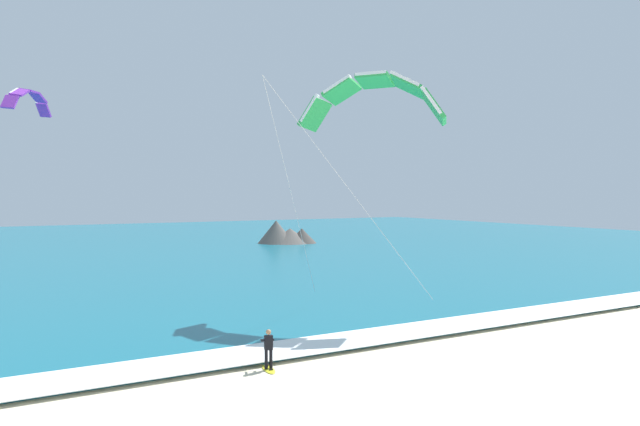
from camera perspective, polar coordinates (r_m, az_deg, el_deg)
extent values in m
cube|color=#146075|center=(84.22, -23.80, -3.18)|extent=(200.00, 120.00, 0.20)
cube|color=white|center=(26.93, -10.08, -13.47)|extent=(200.00, 3.00, 0.04)
ellipsoid|color=yellow|center=(25.91, -4.89, -14.51)|extent=(0.69, 1.46, 0.05)
cube|color=black|center=(26.12, -5.12, -14.28)|extent=(0.17, 0.09, 0.04)
cube|color=black|center=(25.69, -4.65, -14.56)|extent=(0.17, 0.09, 0.04)
cylinder|color=black|center=(25.78, -5.11, -13.69)|extent=(0.14, 0.14, 0.84)
cylinder|color=black|center=(25.83, -4.67, -13.66)|extent=(0.14, 0.14, 0.84)
cube|color=black|center=(25.62, -4.90, -12.12)|extent=(0.37, 0.26, 0.60)
sphere|color=#9E704C|center=(25.52, -4.90, -11.16)|extent=(0.22, 0.22, 0.22)
cylinder|color=black|center=(25.72, -5.38, -11.95)|extent=(0.18, 0.51, 0.22)
cylinder|color=black|center=(25.80, -4.59, -11.91)|extent=(0.18, 0.51, 0.22)
cylinder|color=black|center=(25.97, -5.11, -11.82)|extent=(0.55, 0.14, 0.04)
cube|color=#3F3F42|center=(25.79, -4.96, -12.53)|extent=(0.13, 0.10, 0.10)
cube|color=green|center=(35.35, 10.77, 9.82)|extent=(1.94, 2.30, 2.07)
cube|color=white|center=(34.72, 10.49, 10.43)|extent=(0.94, 1.19, 1.73)
cube|color=green|center=(36.37, 8.37, 11.82)|extent=(2.35, 2.62, 1.56)
cube|color=white|center=(35.76, 8.05, 12.45)|extent=(1.27, 1.61, 1.11)
cube|color=green|center=(37.24, 5.23, 12.38)|extent=(2.54, 2.62, 0.70)
cube|color=white|center=(36.65, 4.85, 13.00)|extent=(1.36, 1.75, 0.25)
cube|color=green|center=(37.79, 2.06, 11.46)|extent=(2.47, 2.36, 1.56)
cube|color=white|center=(37.20, 1.63, 12.05)|extent=(1.22, 1.62, 1.11)
cube|color=green|center=(37.90, -0.50, 9.32)|extent=(2.25, 1.78, 2.07)
cube|color=white|center=(37.31, -0.97, 9.86)|extent=(0.92, 1.15, 1.73)
cylinder|color=#B2B2B7|center=(29.80, 3.97, 0.69)|extent=(12.38, 3.71, 11.05)
cylinder|color=#B2B2B7|center=(31.35, -2.48, 0.75)|extent=(8.04, 9.87, 11.05)
cube|color=purple|center=(52.39, -27.29, 9.34)|extent=(1.37, 1.19, 1.21)
cube|color=white|center=(52.65, -27.71, 9.42)|extent=(0.58, 0.72, 1.06)
cube|color=purple|center=(53.29, -26.58, 10.17)|extent=(1.54, 1.51, 0.87)
cube|color=white|center=(53.54, -26.99, 10.26)|extent=(0.77, 1.00, 0.67)
cube|color=purple|center=(54.42, -25.79, 10.35)|extent=(1.57, 1.63, 0.32)
cube|color=white|center=(54.67, -26.20, 10.43)|extent=(0.84, 1.08, 0.14)
cube|color=purple|center=(55.52, -25.12, 9.85)|extent=(1.49, 1.60, 0.87)
cube|color=white|center=(55.76, -25.52, 9.94)|extent=(0.78, 1.00, 0.67)
cube|color=purple|center=(56.34, -24.70, 8.84)|extent=(1.26, 1.37, 1.21)
cube|color=white|center=(56.58, -25.10, 8.92)|extent=(0.58, 0.73, 1.06)
cone|color=#47423D|center=(85.76, -1.73, -2.22)|extent=(4.55, 4.55, 2.31)
cone|color=#56514C|center=(85.58, -4.17, -1.85)|extent=(5.58, 5.58, 3.47)
cone|color=#56514C|center=(85.78, -2.84, -2.23)|extent=(6.71, 6.71, 2.31)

